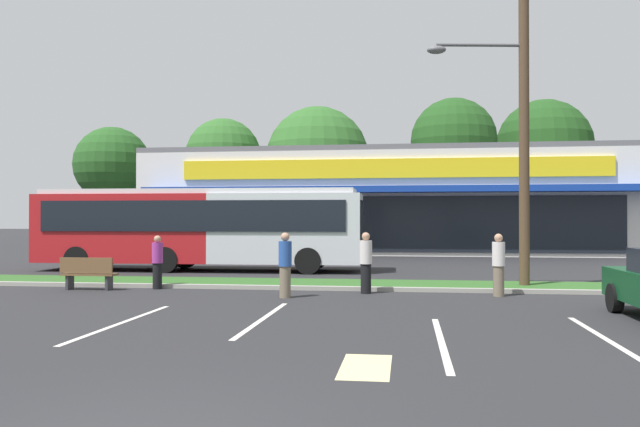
{
  "coord_description": "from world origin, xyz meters",
  "views": [
    {
      "loc": [
        2.51,
        -5.57,
        2.07
      ],
      "look_at": [
        -0.69,
        18.1,
        2.27
      ],
      "focal_mm": 35.86,
      "sensor_mm": 36.0,
      "label": 1
    }
  ],
  "objects_px": {
    "pedestrian_by_pole": "(366,263)",
    "pedestrian_mid": "(157,262)",
    "bus_stop_bench": "(88,273)",
    "car_0": "(303,245)",
    "pedestrian_far": "(285,265)",
    "utility_pole": "(519,108)",
    "city_bus": "(200,227)",
    "car_1": "(112,246)",
    "pedestrian_near_bench": "(499,265)"
  },
  "relations": [
    {
      "from": "bus_stop_bench",
      "to": "car_1",
      "type": "relative_size",
      "value": 0.39
    },
    {
      "from": "city_bus",
      "to": "pedestrian_by_pole",
      "type": "bearing_deg",
      "value": -45.73
    },
    {
      "from": "bus_stop_bench",
      "to": "pedestrian_far",
      "type": "height_order",
      "value": "pedestrian_far"
    },
    {
      "from": "car_0",
      "to": "city_bus",
      "type": "bearing_deg",
      "value": 60.65
    },
    {
      "from": "pedestrian_by_pole",
      "to": "pedestrian_far",
      "type": "xyz_separation_m",
      "value": [
        -2.04,
        -1.24,
        0.01
      ]
    },
    {
      "from": "city_bus",
      "to": "car_1",
      "type": "relative_size",
      "value": 3.18
    },
    {
      "from": "utility_pole",
      "to": "pedestrian_mid",
      "type": "height_order",
      "value": "utility_pole"
    },
    {
      "from": "car_0",
      "to": "bus_stop_bench",
      "type": "bearing_deg",
      "value": 71.92
    },
    {
      "from": "city_bus",
      "to": "bus_stop_bench",
      "type": "distance_m",
      "value": 7.33
    },
    {
      "from": "car_0",
      "to": "utility_pole",
      "type": "bearing_deg",
      "value": 126.98
    },
    {
      "from": "city_bus",
      "to": "pedestrian_near_bench",
      "type": "height_order",
      "value": "city_bus"
    },
    {
      "from": "pedestrian_by_pole",
      "to": "car_1",
      "type": "bearing_deg",
      "value": -175.99
    },
    {
      "from": "car_1",
      "to": "pedestrian_near_bench",
      "type": "relative_size",
      "value": 2.46
    },
    {
      "from": "bus_stop_bench",
      "to": "pedestrian_far",
      "type": "relative_size",
      "value": 0.94
    },
    {
      "from": "car_0",
      "to": "pedestrian_far",
      "type": "distance_m",
      "value": 14.09
    },
    {
      "from": "city_bus",
      "to": "pedestrian_mid",
      "type": "relative_size",
      "value": 8.28
    },
    {
      "from": "pedestrian_near_bench",
      "to": "pedestrian_far",
      "type": "height_order",
      "value": "pedestrian_far"
    },
    {
      "from": "utility_pole",
      "to": "car_0",
      "type": "xyz_separation_m",
      "value": [
        -8.27,
        10.99,
        -4.56
      ]
    },
    {
      "from": "utility_pole",
      "to": "bus_stop_bench",
      "type": "height_order",
      "value": "utility_pole"
    },
    {
      "from": "bus_stop_bench",
      "to": "pedestrian_by_pole",
      "type": "height_order",
      "value": "pedestrian_by_pole"
    },
    {
      "from": "bus_stop_bench",
      "to": "pedestrian_mid",
      "type": "relative_size",
      "value": 1.01
    },
    {
      "from": "car_0",
      "to": "pedestrian_mid",
      "type": "bearing_deg",
      "value": 79.33
    },
    {
      "from": "utility_pole",
      "to": "city_bus",
      "type": "bearing_deg",
      "value": 155.68
    },
    {
      "from": "pedestrian_by_pole",
      "to": "pedestrian_far",
      "type": "height_order",
      "value": "pedestrian_far"
    },
    {
      "from": "city_bus",
      "to": "pedestrian_far",
      "type": "distance_m",
      "value": 9.67
    },
    {
      "from": "pedestrian_by_pole",
      "to": "pedestrian_mid",
      "type": "height_order",
      "value": "pedestrian_by_pole"
    },
    {
      "from": "car_1",
      "to": "pedestrian_far",
      "type": "height_order",
      "value": "pedestrian_far"
    },
    {
      "from": "car_0",
      "to": "pedestrian_far",
      "type": "relative_size",
      "value": 2.47
    },
    {
      "from": "car_0",
      "to": "pedestrian_far",
      "type": "bearing_deg",
      "value": 97.36
    },
    {
      "from": "pedestrian_by_pole",
      "to": "pedestrian_mid",
      "type": "distance_m",
      "value": 6.19
    },
    {
      "from": "pedestrian_near_bench",
      "to": "pedestrian_far",
      "type": "relative_size",
      "value": 0.98
    },
    {
      "from": "city_bus",
      "to": "car_0",
      "type": "relative_size",
      "value": 3.09
    },
    {
      "from": "pedestrian_near_bench",
      "to": "bus_stop_bench",
      "type": "bearing_deg",
      "value": 42.16
    },
    {
      "from": "car_0",
      "to": "pedestrian_by_pole",
      "type": "distance_m",
      "value": 13.3
    },
    {
      "from": "city_bus",
      "to": "bus_stop_bench",
      "type": "relative_size",
      "value": 8.18
    },
    {
      "from": "pedestrian_by_pole",
      "to": "pedestrian_mid",
      "type": "relative_size",
      "value": 1.07
    },
    {
      "from": "city_bus",
      "to": "car_0",
      "type": "height_order",
      "value": "city_bus"
    },
    {
      "from": "utility_pole",
      "to": "bus_stop_bench",
      "type": "distance_m",
      "value": 13.54
    },
    {
      "from": "city_bus",
      "to": "car_0",
      "type": "distance_m",
      "value": 6.7
    },
    {
      "from": "pedestrian_near_bench",
      "to": "pedestrian_mid",
      "type": "relative_size",
      "value": 1.06
    },
    {
      "from": "bus_stop_bench",
      "to": "utility_pole",
      "type": "bearing_deg",
      "value": -171.12
    },
    {
      "from": "car_1",
      "to": "pedestrian_mid",
      "type": "xyz_separation_m",
      "value": [
        7.11,
        -11.79,
        0.05
      ]
    },
    {
      "from": "utility_pole",
      "to": "car_0",
      "type": "height_order",
      "value": "utility_pole"
    },
    {
      "from": "city_bus",
      "to": "pedestrian_mid",
      "type": "distance_m",
      "value": 6.75
    },
    {
      "from": "utility_pole",
      "to": "pedestrian_by_pole",
      "type": "distance_m",
      "value": 6.55
    },
    {
      "from": "car_0",
      "to": "car_1",
      "type": "distance_m",
      "value": 9.46
    },
    {
      "from": "bus_stop_bench",
      "to": "pedestrian_by_pole",
      "type": "xyz_separation_m",
      "value": [
        8.07,
        0.21,
        0.35
      ]
    },
    {
      "from": "bus_stop_bench",
      "to": "car_0",
      "type": "xyz_separation_m",
      "value": [
        4.22,
        12.94,
        0.29
      ]
    },
    {
      "from": "utility_pole",
      "to": "pedestrian_far",
      "type": "height_order",
      "value": "utility_pole"
    },
    {
      "from": "pedestrian_by_pole",
      "to": "bus_stop_bench",
      "type": "bearing_deg",
      "value": -132.13
    }
  ]
}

